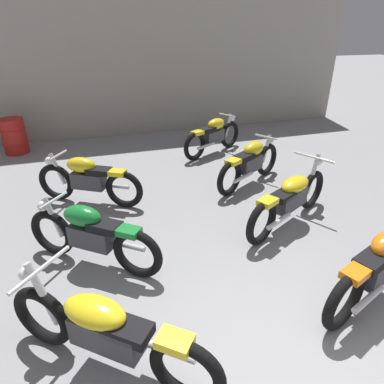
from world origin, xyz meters
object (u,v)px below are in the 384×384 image
motorcycle_left_row_1 (91,234)px  motorcycle_left_row_2 (88,179)px  oil_drum (14,136)px  motorcycle_left_row_0 (106,331)px  motorcycle_right_row_0 (378,266)px  motorcycle_right_row_1 (290,198)px  motorcycle_right_row_3 (214,135)px  motorcycle_right_row_2 (250,162)px

motorcycle_left_row_1 → motorcycle_left_row_2: bearing=89.1°
motorcycle_left_row_1 → oil_drum: motorcycle_left_row_1 is taller
motorcycle_left_row_0 → motorcycle_right_row_0: 2.94m
motorcycle_left_row_2 → motorcycle_right_row_1: (2.95, -1.66, -0.01)m
motorcycle_left_row_1 → motorcycle_right_row_1: bearing=2.5°
motorcycle_left_row_2 → motorcycle_right_row_0: size_ratio=0.93×
motorcycle_left_row_0 → motorcycle_right_row_0: bearing=-0.1°
motorcycle_left_row_1 → motorcycle_left_row_2: size_ratio=0.92×
motorcycle_left_row_1 → motorcycle_right_row_1: size_ratio=0.82×
motorcycle_right_row_3 → motorcycle_left_row_2: bearing=-149.3°
motorcycle_left_row_0 → motorcycle_left_row_2: size_ratio=0.99×
motorcycle_left_row_0 → oil_drum: (-1.64, 6.65, -0.03)m
motorcycle_left_row_1 → motorcycle_right_row_0: 3.39m
motorcycle_left_row_0 → motorcycle_left_row_1: bearing=91.9°
motorcycle_left_row_0 → motorcycle_right_row_0: size_ratio=0.92×
motorcycle_left_row_0 → oil_drum: 6.85m
motorcycle_right_row_2 → motorcycle_right_row_3: size_ratio=0.99×
motorcycle_left_row_1 → motorcycle_right_row_2: same height
motorcycle_right_row_1 → motorcycle_left_row_1: bearing=-177.5°
motorcycle_right_row_1 → motorcycle_right_row_3: 3.43m
motorcycle_left_row_2 → motorcycle_right_row_2: same height
motorcycle_right_row_3 → oil_drum: 4.84m
motorcycle_left_row_2 → motorcycle_right_row_0: same height
motorcycle_left_row_2 → motorcycle_right_row_2: size_ratio=0.99×
motorcycle_left_row_1 → motorcycle_right_row_3: (3.02, 3.56, 0.00)m
motorcycle_right_row_0 → motorcycle_right_row_3: bearing=89.7°
motorcycle_left_row_2 → motorcycle_right_row_3: (2.99, 1.78, 0.00)m
motorcycle_left_row_2 → motorcycle_right_row_1: 3.38m
motorcycle_left_row_0 → motorcycle_right_row_0: motorcycle_left_row_0 is taller
motorcycle_right_row_1 → motorcycle_right_row_3: (0.04, 3.43, 0.01)m
motorcycle_left_row_0 → motorcycle_left_row_2: bearing=90.4°
oil_drum → motorcycle_right_row_0: bearing=-55.5°
motorcycle_left_row_0 → motorcycle_left_row_2: 3.38m
motorcycle_right_row_0 → motorcycle_left_row_0: bearing=179.9°
motorcycle_left_row_1 → oil_drum: size_ratio=1.89×
motorcycle_right_row_0 → oil_drum: bearing=124.5°
motorcycle_right_row_0 → oil_drum: size_ratio=2.22×
motorcycle_left_row_0 → motorcycle_right_row_3: (2.97, 5.15, 0.01)m
motorcycle_left_row_2 → oil_drum: motorcycle_left_row_2 is taller
motorcycle_left_row_2 → oil_drum: 3.65m
motorcycle_left_row_1 → motorcycle_right_row_3: same height
motorcycle_right_row_2 → oil_drum: (-4.64, 3.40, -0.03)m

